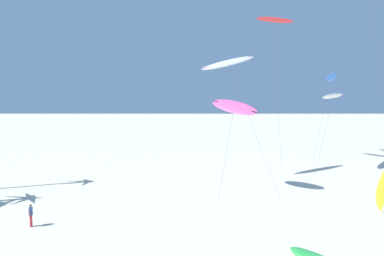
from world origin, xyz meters
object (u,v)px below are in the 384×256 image
flying_kite_2 (335,96)px  flying_kite_8 (230,63)px  flying_kite_1 (333,77)px  flying_kite_3 (276,20)px  flying_kite_5 (236,107)px  person_near_right (33,214)px

flying_kite_2 → flying_kite_8: size_ratio=0.71×
flying_kite_1 → flying_kite_2: flying_kite_1 is taller
flying_kite_2 → flying_kite_8: flying_kite_8 is taller
flying_kite_1 → flying_kite_3: (-9.71, -6.94, 7.11)m
flying_kite_2 → flying_kite_5: flying_kite_2 is taller
flying_kite_2 → flying_kite_8: (-13.12, -4.94, 3.73)m
flying_kite_1 → person_near_right: 46.06m
flying_kite_2 → flying_kite_3: bearing=154.2°
flying_kite_3 → person_near_right: bearing=-132.1°
flying_kite_3 → flying_kite_8: (-6.44, -8.15, -5.79)m
flying_kite_2 → flying_kite_5: size_ratio=1.06×
person_near_right → flying_kite_5: bearing=32.1°
flying_kite_3 → person_near_right: size_ratio=11.58×
flying_kite_2 → flying_kite_5: 17.43m
flying_kite_2 → flying_kite_3: flying_kite_3 is taller
flying_kite_2 → person_near_right: flying_kite_2 is taller
flying_kite_1 → flying_kite_5: size_ratio=1.32×
flying_kite_5 → flying_kite_8: bearing=90.1°
flying_kite_1 → flying_kite_5: 27.18m
flying_kite_3 → flying_kite_1: bearing=35.6°
flying_kite_3 → flying_kite_8: 11.90m
flying_kite_5 → person_near_right: 19.99m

